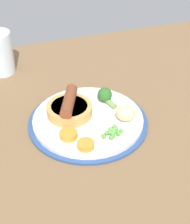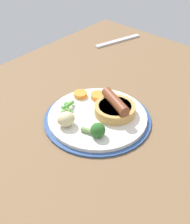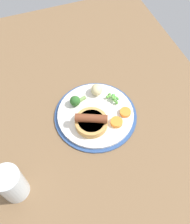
{
  "view_description": "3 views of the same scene",
  "coord_description": "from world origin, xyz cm",
  "px_view_note": "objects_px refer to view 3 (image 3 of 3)",
  "views": [
    {
      "loc": [
        -22.04,
        -59.3,
        53.28
      ],
      "look_at": [
        -2.63,
        -0.67,
        6.13
      ],
      "focal_mm": 60.0,
      "sensor_mm": 36.0,
      "label": 1
    },
    {
      "loc": [
        39.89,
        37.7,
        49.59
      ],
      "look_at": [
        -3.49,
        -0.37,
        5.47
      ],
      "focal_mm": 50.0,
      "sensor_mm": 36.0,
      "label": 2
    },
    {
      "loc": [
        -42.91,
        14.37,
        68.42
      ],
      "look_at": [
        -4.32,
        0.31,
        5.75
      ],
      "focal_mm": 40.0,
      "sensor_mm": 36.0,
      "label": 3
    }
  ],
  "objects_px": {
    "dinner_plate": "(97,114)",
    "drinking_glass": "(11,184)",
    "potato_chunk_0": "(97,90)",
    "carrot_slice_0": "(116,122)",
    "pea_pile": "(113,98)",
    "sausage_pudding": "(91,122)",
    "broccoli_floret_far": "(76,101)",
    "carrot_slice_2": "(125,112)"
  },
  "relations": [
    {
      "from": "carrot_slice_2",
      "to": "broccoli_floret_far",
      "type": "bearing_deg",
      "value": 56.54
    },
    {
      "from": "sausage_pudding",
      "to": "broccoli_floret_far",
      "type": "distance_m",
      "value": 0.09
    },
    {
      "from": "broccoli_floret_far",
      "to": "carrot_slice_0",
      "type": "xyz_separation_m",
      "value": [
        -0.11,
        -0.09,
        -0.01
      ]
    },
    {
      "from": "dinner_plate",
      "to": "potato_chunk_0",
      "type": "relative_size",
      "value": 6.26
    },
    {
      "from": "dinner_plate",
      "to": "potato_chunk_0",
      "type": "xyz_separation_m",
      "value": [
        0.07,
        -0.03,
        0.02
      ]
    },
    {
      "from": "carrot_slice_2",
      "to": "drinking_glass",
      "type": "relative_size",
      "value": 0.31
    },
    {
      "from": "broccoli_floret_far",
      "to": "carrot_slice_2",
      "type": "distance_m",
      "value": 0.16
    },
    {
      "from": "pea_pile",
      "to": "broccoli_floret_far",
      "type": "relative_size",
      "value": 0.9
    },
    {
      "from": "broccoli_floret_far",
      "to": "drinking_glass",
      "type": "relative_size",
      "value": 0.51
    },
    {
      "from": "dinner_plate",
      "to": "broccoli_floret_far",
      "type": "height_order",
      "value": "broccoli_floret_far"
    },
    {
      "from": "potato_chunk_0",
      "to": "carrot_slice_0",
      "type": "relative_size",
      "value": 1.13
    },
    {
      "from": "sausage_pudding",
      "to": "broccoli_floret_far",
      "type": "bearing_deg",
      "value": -53.61
    },
    {
      "from": "pea_pile",
      "to": "dinner_plate",
      "type": "bearing_deg",
      "value": 114.43
    },
    {
      "from": "potato_chunk_0",
      "to": "drinking_glass",
      "type": "bearing_deg",
      "value": 126.03
    },
    {
      "from": "dinner_plate",
      "to": "carrot_slice_0",
      "type": "relative_size",
      "value": 7.08
    },
    {
      "from": "potato_chunk_0",
      "to": "drinking_glass",
      "type": "height_order",
      "value": "drinking_glass"
    },
    {
      "from": "carrot_slice_2",
      "to": "drinking_glass",
      "type": "height_order",
      "value": "drinking_glass"
    },
    {
      "from": "sausage_pudding",
      "to": "carrot_slice_0",
      "type": "height_order",
      "value": "sausage_pudding"
    },
    {
      "from": "carrot_slice_0",
      "to": "drinking_glass",
      "type": "bearing_deg",
      "value": 106.1
    },
    {
      "from": "pea_pile",
      "to": "drinking_glass",
      "type": "height_order",
      "value": "drinking_glass"
    },
    {
      "from": "dinner_plate",
      "to": "drinking_glass",
      "type": "relative_size",
      "value": 2.35
    },
    {
      "from": "sausage_pudding",
      "to": "potato_chunk_0",
      "type": "distance_m",
      "value": 0.12
    },
    {
      "from": "dinner_plate",
      "to": "carrot_slice_2",
      "type": "relative_size",
      "value": 7.59
    },
    {
      "from": "potato_chunk_0",
      "to": "drinking_glass",
      "type": "relative_size",
      "value": 0.38
    },
    {
      "from": "drinking_glass",
      "to": "pea_pile",
      "type": "bearing_deg",
      "value": -62.73
    },
    {
      "from": "potato_chunk_0",
      "to": "sausage_pudding",
      "type": "bearing_deg",
      "value": 152.38
    },
    {
      "from": "dinner_plate",
      "to": "sausage_pudding",
      "type": "xyz_separation_m",
      "value": [
        -0.03,
        0.03,
        0.02
      ]
    },
    {
      "from": "dinner_plate",
      "to": "drinking_glass",
      "type": "xyz_separation_m",
      "value": [
        -0.15,
        0.28,
        0.05
      ]
    },
    {
      "from": "potato_chunk_0",
      "to": "drinking_glass",
      "type": "xyz_separation_m",
      "value": [
        -0.22,
        0.3,
        0.02
      ]
    },
    {
      "from": "broccoli_floret_far",
      "to": "sausage_pudding",
      "type": "bearing_deg",
      "value": 86.47
    },
    {
      "from": "potato_chunk_0",
      "to": "carrot_slice_2",
      "type": "relative_size",
      "value": 1.21
    },
    {
      "from": "carrot_slice_2",
      "to": "drinking_glass",
      "type": "xyz_separation_m",
      "value": [
        -0.11,
        0.36,
        0.03
      ]
    },
    {
      "from": "potato_chunk_0",
      "to": "carrot_slice_0",
      "type": "height_order",
      "value": "potato_chunk_0"
    },
    {
      "from": "dinner_plate",
      "to": "drinking_glass",
      "type": "distance_m",
      "value": 0.32
    },
    {
      "from": "pea_pile",
      "to": "drinking_glass",
      "type": "bearing_deg",
      "value": 117.27
    },
    {
      "from": "broccoli_floret_far",
      "to": "carrot_slice_0",
      "type": "distance_m",
      "value": 0.14
    },
    {
      "from": "pea_pile",
      "to": "broccoli_floret_far",
      "type": "bearing_deg",
      "value": 77.8
    },
    {
      "from": "broccoli_floret_far",
      "to": "potato_chunk_0",
      "type": "distance_m",
      "value": 0.08
    },
    {
      "from": "sausage_pudding",
      "to": "carrot_slice_0",
      "type": "distance_m",
      "value": 0.08
    },
    {
      "from": "dinner_plate",
      "to": "sausage_pudding",
      "type": "height_order",
      "value": "sausage_pudding"
    },
    {
      "from": "dinner_plate",
      "to": "drinking_glass",
      "type": "height_order",
      "value": "drinking_glass"
    },
    {
      "from": "broccoli_floret_far",
      "to": "drinking_glass",
      "type": "distance_m",
      "value": 0.3
    }
  ]
}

